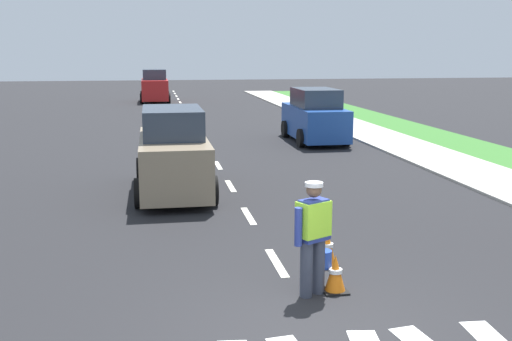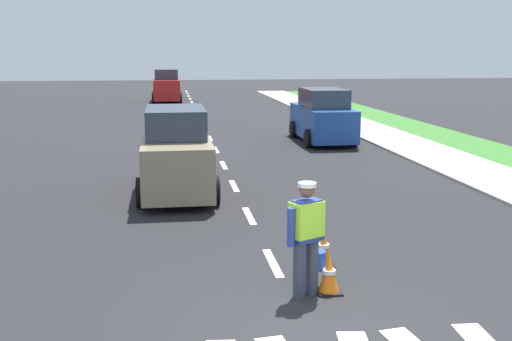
{
  "view_description": "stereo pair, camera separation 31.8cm",
  "coord_description": "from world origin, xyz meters",
  "px_view_note": "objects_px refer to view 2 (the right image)",
  "views": [
    {
      "loc": [
        -1.98,
        -6.85,
        3.48
      ],
      "look_at": [
        0.07,
        5.16,
        1.1
      ],
      "focal_mm": 43.06,
      "sensor_mm": 36.0,
      "label": 1
    },
    {
      "loc": [
        -1.67,
        -6.9,
        3.48
      ],
      "look_at": [
        0.07,
        5.16,
        1.1
      ],
      "focal_mm": 43.06,
      "sensor_mm": 36.0,
      "label": 2
    }
  ],
  "objects_px": {
    "traffic_cone_near": "(323,248)",
    "car_oncoming_lead": "(176,154)",
    "car_oncoming_third": "(167,87)",
    "traffic_cone_far": "(329,274)",
    "car_parked_far": "(323,117)",
    "road_worker": "(307,233)"
  },
  "relations": [
    {
      "from": "road_worker",
      "to": "car_oncoming_lead",
      "type": "relative_size",
      "value": 0.38
    },
    {
      "from": "traffic_cone_near",
      "to": "car_oncoming_third",
      "type": "xyz_separation_m",
      "value": [
        -2.48,
        34.01,
        0.74
      ]
    },
    {
      "from": "car_oncoming_lead",
      "to": "car_parked_far",
      "type": "height_order",
      "value": "car_oncoming_lead"
    },
    {
      "from": "car_parked_far",
      "to": "car_oncoming_third",
      "type": "distance_m",
      "value": 21.13
    },
    {
      "from": "traffic_cone_near",
      "to": "traffic_cone_far",
      "type": "relative_size",
      "value": 1.09
    },
    {
      "from": "traffic_cone_near",
      "to": "car_oncoming_lead",
      "type": "distance_m",
      "value": 6.23
    },
    {
      "from": "traffic_cone_far",
      "to": "car_parked_far",
      "type": "bearing_deg",
      "value": 76.1
    },
    {
      "from": "car_oncoming_third",
      "to": "car_parked_far",
      "type": "bearing_deg",
      "value": -73.63
    },
    {
      "from": "traffic_cone_near",
      "to": "car_parked_far",
      "type": "bearing_deg",
      "value": 75.8
    },
    {
      "from": "road_worker",
      "to": "traffic_cone_far",
      "type": "height_order",
      "value": "road_worker"
    },
    {
      "from": "traffic_cone_far",
      "to": "car_oncoming_lead",
      "type": "height_order",
      "value": "car_oncoming_lead"
    },
    {
      "from": "car_oncoming_third",
      "to": "traffic_cone_far",
      "type": "bearing_deg",
      "value": -86.28
    },
    {
      "from": "traffic_cone_near",
      "to": "car_oncoming_third",
      "type": "height_order",
      "value": "car_oncoming_third"
    },
    {
      "from": "traffic_cone_near",
      "to": "car_oncoming_third",
      "type": "distance_m",
      "value": 34.1
    },
    {
      "from": "traffic_cone_far",
      "to": "car_parked_far",
      "type": "distance_m",
      "value": 15.3
    },
    {
      "from": "traffic_cone_far",
      "to": "car_oncoming_lead",
      "type": "xyz_separation_m",
      "value": [
        -2.08,
        6.86,
        0.7
      ]
    },
    {
      "from": "road_worker",
      "to": "car_parked_far",
      "type": "height_order",
      "value": "car_parked_far"
    },
    {
      "from": "car_oncoming_third",
      "to": "car_oncoming_lead",
      "type": "bearing_deg",
      "value": -89.58
    },
    {
      "from": "traffic_cone_near",
      "to": "car_oncoming_lead",
      "type": "relative_size",
      "value": 0.14
    },
    {
      "from": "traffic_cone_far",
      "to": "car_oncoming_third",
      "type": "distance_m",
      "value": 35.19
    },
    {
      "from": "car_oncoming_lead",
      "to": "car_parked_far",
      "type": "distance_m",
      "value": 9.83
    },
    {
      "from": "car_parked_far",
      "to": "car_oncoming_third",
      "type": "relative_size",
      "value": 1.03
    }
  ]
}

